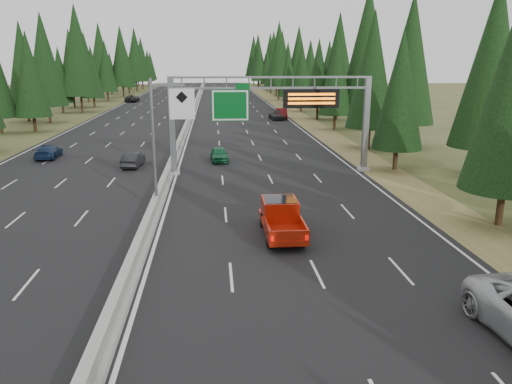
# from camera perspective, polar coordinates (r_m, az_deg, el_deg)

# --- Properties ---
(road) EXTENTS (32.00, 260.00, 0.08)m
(road) POSITION_cam_1_polar(r_m,az_deg,el_deg) (85.87, -7.37, 8.63)
(road) COLOR black
(road) RESTS_ON ground
(shoulder_right) EXTENTS (3.60, 260.00, 0.06)m
(shoulder_right) POSITION_cam_1_polar(r_m,az_deg,el_deg) (86.96, 4.56, 8.77)
(shoulder_right) COLOR olive
(shoulder_right) RESTS_ON ground
(shoulder_left) EXTENTS (3.60, 260.00, 0.06)m
(shoulder_left) POSITION_cam_1_polar(r_m,az_deg,el_deg) (88.43, -19.09, 8.12)
(shoulder_left) COLOR #404C23
(shoulder_left) RESTS_ON ground
(median_barrier) EXTENTS (0.70, 260.00, 0.85)m
(median_barrier) POSITION_cam_1_polar(r_m,az_deg,el_deg) (85.83, -7.38, 8.88)
(median_barrier) COLOR gray
(median_barrier) RESTS_ON road
(sign_gantry) EXTENTS (16.75, 0.98, 7.80)m
(sign_gantry) POSITION_cam_1_polar(r_m,az_deg,el_deg) (40.72, 2.62, 9.41)
(sign_gantry) COLOR slate
(sign_gantry) RESTS_ON road
(hov_sign_pole) EXTENTS (2.80, 0.50, 8.00)m
(hov_sign_pole) POSITION_cam_1_polar(r_m,az_deg,el_deg) (30.75, -10.59, 6.41)
(hov_sign_pole) COLOR slate
(hov_sign_pole) RESTS_ON road
(tree_row_right) EXTENTS (11.86, 243.24, 18.88)m
(tree_row_right) POSITION_cam_1_polar(r_m,az_deg,el_deg) (86.88, 7.69, 14.81)
(tree_row_right) COLOR black
(tree_row_right) RESTS_ON ground
(tree_row_left) EXTENTS (12.13, 242.41, 18.92)m
(tree_row_left) POSITION_cam_1_polar(r_m,az_deg,el_deg) (76.05, -25.17, 13.63)
(tree_row_left) COLOR black
(tree_row_left) RESTS_ON ground
(red_pickup) EXTENTS (1.95, 5.46, 1.78)m
(red_pickup) POSITION_cam_1_polar(r_m,az_deg,el_deg) (26.73, 2.85, -2.66)
(red_pickup) COLOR black
(red_pickup) RESTS_ON road
(car_ahead_green) EXTENTS (1.77, 3.88, 1.29)m
(car_ahead_green) POSITION_cam_1_polar(r_m,az_deg,el_deg) (46.20, -4.23, 4.34)
(car_ahead_green) COLOR #155E36
(car_ahead_green) RESTS_ON road
(car_ahead_dkred) EXTENTS (2.16, 5.07, 1.63)m
(car_ahead_dkred) POSITION_cam_1_polar(r_m,az_deg,el_deg) (80.54, 2.92, 8.94)
(car_ahead_dkred) COLOR #4F0B0D
(car_ahead_dkred) RESTS_ON road
(car_ahead_dkgrey) EXTENTS (2.26, 4.96, 1.41)m
(car_ahead_dkgrey) POSITION_cam_1_polar(r_m,az_deg,el_deg) (79.56, 2.35, 8.79)
(car_ahead_dkgrey) COLOR black
(car_ahead_dkgrey) RESTS_ON road
(car_ahead_white) EXTENTS (2.25, 4.86, 1.35)m
(car_ahead_white) POSITION_cam_1_polar(r_m,az_deg,el_deg) (133.68, -2.56, 11.20)
(car_ahead_white) COLOR white
(car_ahead_white) RESTS_ON road
(car_ahead_far) EXTENTS (2.16, 4.90, 1.64)m
(car_ahead_far) POSITION_cam_1_polar(r_m,az_deg,el_deg) (120.88, -3.77, 10.88)
(car_ahead_far) COLOR black
(car_ahead_far) RESTS_ON road
(car_onc_near) EXTENTS (1.66, 3.96, 1.27)m
(car_onc_near) POSITION_cam_1_polar(r_m,az_deg,el_deg) (44.88, -13.87, 3.62)
(car_onc_near) COLOR black
(car_onc_near) RESTS_ON road
(car_onc_blue) EXTENTS (2.01, 4.53, 1.29)m
(car_onc_blue) POSITION_cam_1_polar(r_m,az_deg,el_deg) (51.38, -22.65, 4.30)
(car_onc_blue) COLOR #15294C
(car_onc_blue) RESTS_ON road
(car_onc_white) EXTENTS (1.89, 4.02, 1.33)m
(car_onc_white) POSITION_cam_1_polar(r_m,az_deg,el_deg) (82.89, -9.00, 8.84)
(car_onc_white) COLOR silver
(car_onc_white) RESTS_ON road
(car_onc_far) EXTENTS (2.71, 5.77, 1.59)m
(car_onc_far) POSITION_cam_1_polar(r_m,az_deg,el_deg) (117.72, -13.97, 10.37)
(car_onc_far) COLOR black
(car_onc_far) RESTS_ON road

